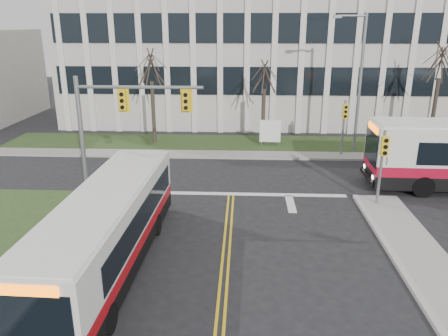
% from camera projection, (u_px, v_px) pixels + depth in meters
% --- Properties ---
extents(ground, '(120.00, 120.00, 0.00)m').
position_uv_depth(ground, '(224.00, 281.00, 15.18)').
color(ground, black).
rests_on(ground, ground).
extents(sidewalk_cross, '(44.00, 1.60, 0.14)m').
position_uv_depth(sidewalk_cross, '(309.00, 156.00, 29.35)').
color(sidewalk_cross, '#9E9B93').
rests_on(sidewalk_cross, ground).
extents(building_lawn, '(44.00, 5.00, 0.12)m').
position_uv_depth(building_lawn, '(303.00, 145.00, 32.01)').
color(building_lawn, '#2A401B').
rests_on(building_lawn, ground).
extents(office_building, '(40.00, 16.00, 12.00)m').
position_uv_depth(office_building, '(291.00, 52.00, 41.52)').
color(office_building, beige).
rests_on(office_building, ground).
extents(mast_arm_signal, '(6.11, 0.38, 6.20)m').
position_uv_depth(mast_arm_signal, '(114.00, 117.00, 20.89)').
color(mast_arm_signal, slate).
rests_on(mast_arm_signal, ground).
extents(signal_pole_near, '(0.34, 0.39, 3.80)m').
position_uv_depth(signal_pole_near, '(383.00, 158.00, 20.62)').
color(signal_pole_near, slate).
rests_on(signal_pole_near, ground).
extents(signal_pole_far, '(0.34, 0.39, 3.80)m').
position_uv_depth(signal_pole_far, '(344.00, 120.00, 28.68)').
color(signal_pole_far, slate).
rests_on(signal_pole_far, ground).
extents(streetlight, '(2.15, 0.25, 9.20)m').
position_uv_depth(streetlight, '(358.00, 77.00, 28.55)').
color(streetlight, slate).
rests_on(streetlight, ground).
extents(directory_sign, '(1.50, 0.12, 2.00)m').
position_uv_depth(directory_sign, '(270.00, 131.00, 31.30)').
color(directory_sign, slate).
rests_on(directory_sign, ground).
extents(tree_left, '(1.80, 1.80, 7.70)m').
position_uv_depth(tree_left, '(151.00, 69.00, 30.79)').
color(tree_left, '#42352B').
rests_on(tree_left, ground).
extents(tree_mid, '(1.80, 1.80, 6.82)m').
position_uv_depth(tree_mid, '(264.00, 78.00, 30.81)').
color(tree_mid, '#42352B').
rests_on(tree_mid, ground).
extents(tree_right, '(1.80, 1.80, 8.25)m').
position_uv_depth(tree_right, '(441.00, 64.00, 29.76)').
color(tree_right, '#42352B').
rests_on(tree_right, ground).
extents(bus_main, '(2.67, 10.99, 2.91)m').
position_uv_depth(bus_main, '(108.00, 232.00, 15.59)').
color(bus_main, silver).
rests_on(bus_main, ground).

